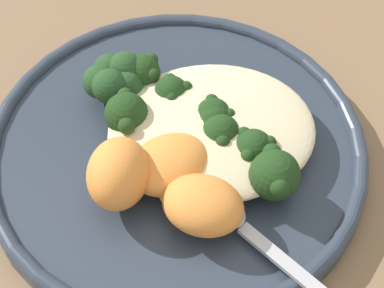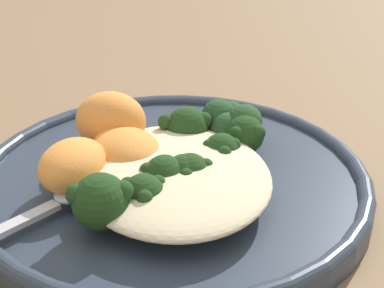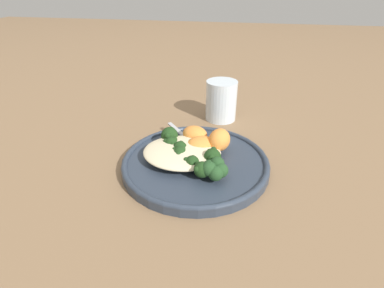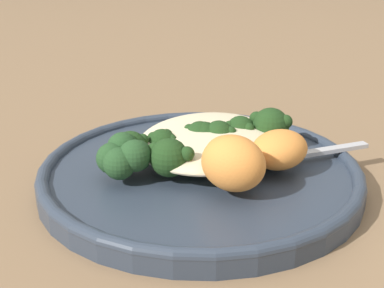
# 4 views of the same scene
# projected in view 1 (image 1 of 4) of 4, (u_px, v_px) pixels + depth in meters

# --- Properties ---
(ground_plane) EXTENTS (4.00, 4.00, 0.00)m
(ground_plane) POSITION_uv_depth(u_px,v_px,m) (176.00, 158.00, 0.49)
(ground_plane) COLOR #846647
(plate) EXTENTS (0.29, 0.29, 0.02)m
(plate) POSITION_uv_depth(u_px,v_px,m) (175.00, 151.00, 0.48)
(plate) COLOR #2D3847
(plate) RESTS_ON ground_plane
(quinoa_mound) EXTENTS (0.15, 0.13, 0.02)m
(quinoa_mound) POSITION_uv_depth(u_px,v_px,m) (212.00, 129.00, 0.47)
(quinoa_mound) COLOR beige
(quinoa_mound) RESTS_ON plate
(broccoli_stalk_0) EXTENTS (0.13, 0.06, 0.04)m
(broccoli_stalk_0) POSITION_uv_depth(u_px,v_px,m) (242.00, 174.00, 0.44)
(broccoli_stalk_0) COLOR #8EB25B
(broccoli_stalk_0) RESTS_ON plate
(broccoli_stalk_1) EXTENTS (0.10, 0.04, 0.03)m
(broccoli_stalk_1) POSITION_uv_depth(u_px,v_px,m) (222.00, 156.00, 0.45)
(broccoli_stalk_1) COLOR #8EB25B
(broccoli_stalk_1) RESTS_ON plate
(broccoli_stalk_2) EXTENTS (0.08, 0.06, 0.03)m
(broccoli_stalk_2) POSITION_uv_depth(u_px,v_px,m) (200.00, 147.00, 0.46)
(broccoli_stalk_2) COLOR #8EB25B
(broccoli_stalk_2) RESTS_ON plate
(broccoli_stalk_3) EXTENTS (0.07, 0.06, 0.03)m
(broccoli_stalk_3) POSITION_uv_depth(u_px,v_px,m) (205.00, 131.00, 0.47)
(broccoli_stalk_3) COLOR #8EB25B
(broccoli_stalk_3) RESTS_ON plate
(broccoli_stalk_4) EXTENTS (0.06, 0.07, 0.03)m
(broccoli_stalk_4) POSITION_uv_depth(u_px,v_px,m) (202.00, 129.00, 0.47)
(broccoli_stalk_4) COLOR #8EB25B
(broccoli_stalk_4) RESTS_ON plate
(broccoli_stalk_5) EXTENTS (0.04, 0.11, 0.03)m
(broccoli_stalk_5) POSITION_uv_depth(u_px,v_px,m) (170.00, 121.00, 0.47)
(broccoli_stalk_5) COLOR #8EB25B
(broccoli_stalk_5) RESTS_ON plate
(broccoli_stalk_6) EXTENTS (0.04, 0.12, 0.03)m
(broccoli_stalk_6) POSITION_uv_depth(u_px,v_px,m) (149.00, 101.00, 0.48)
(broccoli_stalk_6) COLOR #8EB25B
(broccoli_stalk_6) RESTS_ON plate
(broccoli_stalk_7) EXTENTS (0.05, 0.08, 0.03)m
(broccoli_stalk_7) POSITION_uv_depth(u_px,v_px,m) (132.00, 123.00, 0.47)
(broccoli_stalk_7) COLOR #8EB25B
(broccoli_stalk_7) RESTS_ON plate
(sweet_potato_chunk_0) EXTENTS (0.07, 0.07, 0.03)m
(sweet_potato_chunk_0) POSITION_uv_depth(u_px,v_px,m) (169.00, 164.00, 0.45)
(sweet_potato_chunk_0) COLOR orange
(sweet_potato_chunk_0) RESTS_ON plate
(sweet_potato_chunk_1) EXTENTS (0.07, 0.06, 0.03)m
(sweet_potato_chunk_1) POSITION_uv_depth(u_px,v_px,m) (203.00, 205.00, 0.42)
(sweet_potato_chunk_1) COLOR orange
(sweet_potato_chunk_1) RESTS_ON plate
(sweet_potato_chunk_2) EXTENTS (0.05, 0.06, 0.05)m
(sweet_potato_chunk_2) POSITION_uv_depth(u_px,v_px,m) (118.00, 174.00, 0.43)
(sweet_potato_chunk_2) COLOR orange
(sweet_potato_chunk_2) RESTS_ON plate
(kale_tuft) EXTENTS (0.05, 0.05, 0.03)m
(kale_tuft) POSITION_uv_depth(u_px,v_px,m) (114.00, 79.00, 0.49)
(kale_tuft) COLOR #234723
(kale_tuft) RESTS_ON plate
(spoon) EXTENTS (0.08, 0.10, 0.01)m
(spoon) POSITION_uv_depth(u_px,v_px,m) (239.00, 224.00, 0.43)
(spoon) COLOR #B7B7BC
(spoon) RESTS_ON plate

